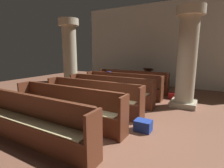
{
  "coord_description": "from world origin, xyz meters",
  "views": [
    {
      "loc": [
        2.03,
        -3.71,
        1.9
      ],
      "look_at": [
        -0.98,
        1.64,
        0.75
      ],
      "focal_mm": 27.64,
      "sensor_mm": 36.0,
      "label": 1
    }
  ],
  "objects_px": {
    "pew_row_1": "(122,84)",
    "hymn_book": "(109,72)",
    "pillar_far_side": "(70,55)",
    "lectern": "(148,80)",
    "pew_row_5": "(28,119)",
    "pew_row_3": "(92,95)",
    "pew_row_0": "(132,80)",
    "pillar_aisle_side": "(187,56)",
    "kneeler_box_red": "(174,96)",
    "kneeler_box_blue": "(143,126)",
    "pew_row_2": "(109,89)",
    "pew_row_4": "(67,105)"
  },
  "relations": [
    {
      "from": "pew_row_1",
      "to": "hymn_book",
      "type": "relative_size",
      "value": 18.28
    },
    {
      "from": "pillar_far_side",
      "to": "lectern",
      "type": "xyz_separation_m",
      "value": [
        2.94,
        2.61,
        -1.3
      ]
    },
    {
      "from": "pew_row_5",
      "to": "hymn_book",
      "type": "bearing_deg",
      "value": 99.54
    },
    {
      "from": "pew_row_3",
      "to": "hymn_book",
      "type": "distance_m",
      "value": 2.6
    },
    {
      "from": "pew_row_0",
      "to": "hymn_book",
      "type": "height_order",
      "value": "hymn_book"
    },
    {
      "from": "pew_row_3",
      "to": "pillar_far_side",
      "type": "xyz_separation_m",
      "value": [
        -2.48,
        1.75,
        1.23
      ]
    },
    {
      "from": "pillar_aisle_side",
      "to": "kneeler_box_red",
      "type": "distance_m",
      "value": 1.89
    },
    {
      "from": "pew_row_1",
      "to": "kneeler_box_red",
      "type": "bearing_deg",
      "value": 16.74
    },
    {
      "from": "kneeler_box_red",
      "to": "kneeler_box_blue",
      "type": "bearing_deg",
      "value": -92.05
    },
    {
      "from": "lectern",
      "to": "hymn_book",
      "type": "height_order",
      "value": "lectern"
    },
    {
      "from": "pillar_aisle_side",
      "to": "hymn_book",
      "type": "relative_size",
      "value": 17.77
    },
    {
      "from": "lectern",
      "to": "pew_row_2",
      "type": "bearing_deg",
      "value": -98.11
    },
    {
      "from": "pew_row_3",
      "to": "kneeler_box_blue",
      "type": "bearing_deg",
      "value": -16.08
    },
    {
      "from": "pew_row_4",
      "to": "kneeler_box_red",
      "type": "bearing_deg",
      "value": 62.6
    },
    {
      "from": "pew_row_2",
      "to": "pew_row_4",
      "type": "height_order",
      "value": "same"
    },
    {
      "from": "pew_row_4",
      "to": "kneeler_box_blue",
      "type": "bearing_deg",
      "value": 16.1
    },
    {
      "from": "pew_row_2",
      "to": "hymn_book",
      "type": "bearing_deg",
      "value": 120.97
    },
    {
      "from": "pew_row_3",
      "to": "lectern",
      "type": "xyz_separation_m",
      "value": [
        0.46,
        4.36,
        -0.07
      ]
    },
    {
      "from": "pew_row_4",
      "to": "lectern",
      "type": "height_order",
      "value": "lectern"
    },
    {
      "from": "pew_row_1",
      "to": "kneeler_box_red",
      "type": "xyz_separation_m",
      "value": [
        2.07,
        0.62,
        -0.4
      ]
    },
    {
      "from": "pew_row_2",
      "to": "pillar_aisle_side",
      "type": "distance_m",
      "value": 2.96
    },
    {
      "from": "lectern",
      "to": "kneeler_box_blue",
      "type": "xyz_separation_m",
      "value": [
        1.48,
        -4.92,
        -0.32
      ]
    },
    {
      "from": "pew_row_2",
      "to": "pillar_far_side",
      "type": "distance_m",
      "value": 2.84
    },
    {
      "from": "pew_row_4",
      "to": "pew_row_1",
      "type": "bearing_deg",
      "value": 90.0
    },
    {
      "from": "pillar_far_side",
      "to": "kneeler_box_red",
      "type": "relative_size",
      "value": 8.32
    },
    {
      "from": "pew_row_3",
      "to": "pillar_aisle_side",
      "type": "xyz_separation_m",
      "value": [
        2.53,
        2.04,
        1.23
      ]
    },
    {
      "from": "pew_row_0",
      "to": "hymn_book",
      "type": "relative_size",
      "value": 18.28
    },
    {
      "from": "pew_row_3",
      "to": "pew_row_5",
      "type": "bearing_deg",
      "value": -90.0
    },
    {
      "from": "pew_row_5",
      "to": "pillar_far_side",
      "type": "relative_size",
      "value": 1.03
    },
    {
      "from": "pillar_aisle_side",
      "to": "lectern",
      "type": "xyz_separation_m",
      "value": [
        -2.07,
        2.32,
        -1.3
      ]
    },
    {
      "from": "lectern",
      "to": "pew_row_0",
      "type": "bearing_deg",
      "value": -114.93
    },
    {
      "from": "pew_row_1",
      "to": "pillar_aisle_side",
      "type": "relative_size",
      "value": 1.03
    },
    {
      "from": "pew_row_0",
      "to": "hymn_book",
      "type": "xyz_separation_m",
      "value": [
        -0.79,
        -0.93,
        0.48
      ]
    },
    {
      "from": "kneeler_box_blue",
      "to": "pew_row_0",
      "type": "bearing_deg",
      "value": 116.35
    },
    {
      "from": "pew_row_0",
      "to": "pillar_far_side",
      "type": "distance_m",
      "value": 3.21
    },
    {
      "from": "lectern",
      "to": "pew_row_3",
      "type": "bearing_deg",
      "value": -96.04
    },
    {
      "from": "pew_row_0",
      "to": "pillar_far_side",
      "type": "bearing_deg",
      "value": -146.88
    },
    {
      "from": "lectern",
      "to": "pillar_aisle_side",
      "type": "bearing_deg",
      "value": -48.23
    },
    {
      "from": "pew_row_5",
      "to": "kneeler_box_red",
      "type": "xyz_separation_m",
      "value": [
        2.07,
        5.11,
        -0.4
      ]
    },
    {
      "from": "kneeler_box_blue",
      "to": "kneeler_box_red",
      "type": "bearing_deg",
      "value": 87.95
    },
    {
      "from": "pillar_far_side",
      "to": "hymn_book",
      "type": "distance_m",
      "value": 1.98
    },
    {
      "from": "pew_row_0",
      "to": "lectern",
      "type": "distance_m",
      "value": 1.1
    },
    {
      "from": "pew_row_4",
      "to": "pillar_aisle_side",
      "type": "xyz_separation_m",
      "value": [
        2.53,
        3.16,
        1.23
      ]
    },
    {
      "from": "pew_row_3",
      "to": "pew_row_5",
      "type": "distance_m",
      "value": 2.24
    },
    {
      "from": "pew_row_2",
      "to": "hymn_book",
      "type": "height_order",
      "value": "hymn_book"
    },
    {
      "from": "pew_row_1",
      "to": "lectern",
      "type": "xyz_separation_m",
      "value": [
        0.46,
        2.11,
        -0.07
      ]
    },
    {
      "from": "pillar_far_side",
      "to": "pew_row_4",
      "type": "bearing_deg",
      "value": -49.11
    },
    {
      "from": "kneeler_box_red",
      "to": "kneeler_box_blue",
      "type": "height_order",
      "value": "kneeler_box_blue"
    },
    {
      "from": "pew_row_2",
      "to": "kneeler_box_blue",
      "type": "bearing_deg",
      "value": -40.86
    },
    {
      "from": "pew_row_4",
      "to": "pew_row_2",
      "type": "bearing_deg",
      "value": 90.0
    }
  ]
}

